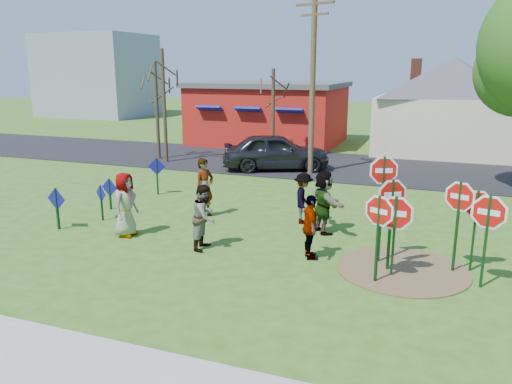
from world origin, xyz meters
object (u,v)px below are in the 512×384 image
(stop_sign_a, at_px, (379,219))
(stop_sign_c, at_px, (459,206))
(stop_sign_b, at_px, (383,182))
(suv, at_px, (276,151))
(utility_pole, at_px, (313,81))
(stop_sign_d, at_px, (476,211))
(person_b, at_px, (205,188))
(person_a, at_px, (125,204))

(stop_sign_a, height_order, stop_sign_c, stop_sign_c)
(stop_sign_a, relative_size, stop_sign_c, 0.93)
(stop_sign_a, height_order, stop_sign_b, stop_sign_b)
(suv, distance_m, utility_pole, 3.77)
(stop_sign_b, relative_size, suv, 0.56)
(stop_sign_c, height_order, stop_sign_d, stop_sign_c)
(stop_sign_b, height_order, utility_pole, utility_pole)
(person_b, bearing_deg, stop_sign_d, -79.80)
(stop_sign_a, relative_size, utility_pole, 0.27)
(stop_sign_a, relative_size, stop_sign_b, 0.77)
(stop_sign_a, xyz_separation_m, stop_sign_c, (1.69, 1.28, 0.14))
(stop_sign_a, height_order, person_b, stop_sign_a)
(person_a, xyz_separation_m, person_b, (1.31, 2.55, 0.03))
(utility_pole, bearing_deg, stop_sign_a, -68.47)
(person_a, relative_size, utility_pole, 0.24)
(stop_sign_b, xyz_separation_m, suv, (-6.13, 10.24, -1.19))
(suv, bearing_deg, stop_sign_d, -163.57)
(stop_sign_a, height_order, person_a, stop_sign_a)
(stop_sign_b, relative_size, person_a, 1.50)
(person_b, bearing_deg, stop_sign_c, -82.01)
(stop_sign_c, height_order, person_a, stop_sign_c)
(stop_sign_a, bearing_deg, stop_sign_c, 59.51)
(stop_sign_d, xyz_separation_m, suv, (-8.30, 10.00, -0.62))
(stop_sign_c, distance_m, stop_sign_d, 0.48)
(stop_sign_c, bearing_deg, stop_sign_a, -120.26)
(stop_sign_c, height_order, person_b, stop_sign_c)
(person_a, xyz_separation_m, suv, (1.08, 10.72, -0.05))
(person_a, height_order, suv, person_a)
(stop_sign_b, bearing_deg, stop_sign_d, -13.49)
(person_b, relative_size, suv, 0.39)
(stop_sign_d, height_order, utility_pole, utility_pole)
(stop_sign_c, bearing_deg, suv, 150.36)
(person_a, bearing_deg, stop_sign_b, -87.48)
(stop_sign_b, bearing_deg, stop_sign_a, -105.84)
(stop_sign_b, bearing_deg, utility_pole, 93.81)
(stop_sign_d, relative_size, utility_pole, 0.27)
(person_b, bearing_deg, suv, 24.56)
(person_a, distance_m, person_b, 2.87)
(stop_sign_c, relative_size, person_b, 1.20)
(stop_sign_d, xyz_separation_m, person_a, (-9.38, -0.72, -0.57))
(person_b, bearing_deg, person_a, 175.82)
(utility_pole, bearing_deg, stop_sign_d, -56.18)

